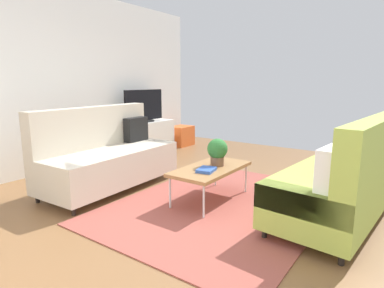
# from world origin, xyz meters

# --- Properties ---
(ground_plane) EXTENTS (7.68, 7.68, 0.00)m
(ground_plane) POSITION_xyz_m (0.00, 0.00, 0.00)
(ground_plane) COLOR brown
(wall_far) EXTENTS (6.40, 0.12, 2.90)m
(wall_far) POSITION_xyz_m (0.00, 2.80, 1.45)
(wall_far) COLOR white
(wall_far) RESTS_ON ground_plane
(area_rug) EXTENTS (2.90, 2.20, 0.01)m
(area_rug) POSITION_xyz_m (0.13, -0.23, 0.01)
(area_rug) COLOR #9E4C42
(area_rug) RESTS_ON ground_plane
(couch_beige) EXTENTS (1.93, 0.92, 1.10)m
(couch_beige) POSITION_xyz_m (-0.21, 1.40, 0.44)
(couch_beige) COLOR beige
(couch_beige) RESTS_ON ground_plane
(couch_green) EXTENTS (1.97, 1.01, 1.10)m
(couch_green) POSITION_xyz_m (0.46, -1.45, 0.45)
(couch_green) COLOR #A3BC4C
(couch_green) RESTS_ON ground_plane
(coffee_table) EXTENTS (1.10, 0.56, 0.42)m
(coffee_table) POSITION_xyz_m (0.18, -0.03, 0.39)
(coffee_table) COLOR #9E7042
(coffee_table) RESTS_ON ground_plane
(tv_console) EXTENTS (1.40, 0.44, 0.64)m
(tv_console) POSITION_xyz_m (1.62, 2.46, 0.32)
(tv_console) COLOR silver
(tv_console) RESTS_ON ground_plane
(tv) EXTENTS (1.00, 0.20, 0.64)m
(tv) POSITION_xyz_m (1.62, 2.44, 0.95)
(tv) COLOR black
(tv) RESTS_ON tv_console
(storage_trunk) EXTENTS (0.52, 0.40, 0.44)m
(storage_trunk) POSITION_xyz_m (2.72, 2.36, 0.22)
(storage_trunk) COLOR orange
(storage_trunk) RESTS_ON ground_plane
(potted_plant) EXTENTS (0.25, 0.25, 0.34)m
(potted_plant) POSITION_xyz_m (0.29, -0.05, 0.61)
(potted_plant) COLOR brown
(potted_plant) RESTS_ON coffee_table
(table_book_0) EXTENTS (0.27, 0.23, 0.04)m
(table_book_0) POSITION_xyz_m (-0.00, -0.08, 0.44)
(table_book_0) COLOR #3359B2
(table_book_0) RESTS_ON coffee_table
(vase_0) EXTENTS (0.13, 0.13, 0.19)m
(vase_0) POSITION_xyz_m (1.04, 2.51, 0.73)
(vase_0) COLOR #33B29E
(vase_0) RESTS_ON tv_console
(bottle_0) EXTENTS (0.05, 0.05, 0.15)m
(bottle_0) POSITION_xyz_m (1.22, 2.42, 0.71)
(bottle_0) COLOR #262626
(bottle_0) RESTS_ON tv_console
(bottle_1) EXTENTS (0.06, 0.06, 0.17)m
(bottle_1) POSITION_xyz_m (1.33, 2.42, 0.73)
(bottle_1) COLOR purple
(bottle_1) RESTS_ON tv_console
(bottle_2) EXTENTS (0.05, 0.05, 0.24)m
(bottle_2) POSITION_xyz_m (1.43, 2.42, 0.76)
(bottle_2) COLOR #3F8C4C
(bottle_2) RESTS_ON tv_console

